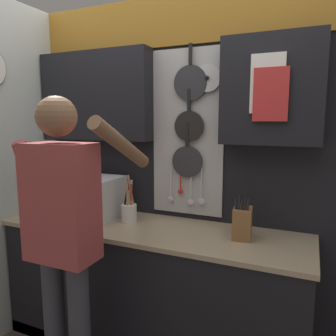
% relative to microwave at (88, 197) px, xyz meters
% --- Properties ---
extents(base_cabinet_counter, '(2.12, 0.62, 0.88)m').
position_rel_microwave_xyz_m(base_cabinet_counter, '(0.54, -0.04, -0.60)').
color(base_cabinet_counter, black).
rests_on(base_cabinet_counter, ground_plane).
extents(back_wall_unit, '(2.69, 0.23, 2.48)m').
position_rel_microwave_xyz_m(back_wall_unit, '(0.53, 0.24, 0.46)').
color(back_wall_unit, black).
rests_on(back_wall_unit, ground_plane).
extents(microwave, '(0.48, 0.36, 0.31)m').
position_rel_microwave_xyz_m(microwave, '(0.00, 0.00, 0.00)').
color(microwave, silver).
rests_on(microwave, base_cabinet_counter).
extents(knife_block, '(0.13, 0.16, 0.28)m').
position_rel_microwave_xyz_m(knife_block, '(1.16, 0.00, -0.05)').
color(knife_block, brown).
rests_on(knife_block, base_cabinet_counter).
extents(utensil_crock, '(0.11, 0.11, 0.34)m').
position_rel_microwave_xyz_m(utensil_crock, '(0.35, 0.00, -0.07)').
color(utensil_crock, white).
rests_on(utensil_crock, base_cabinet_counter).
extents(person, '(0.54, 0.64, 1.74)m').
position_rel_microwave_xyz_m(person, '(0.31, -0.63, 0.01)').
color(person, '#383842').
rests_on(person, ground_plane).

